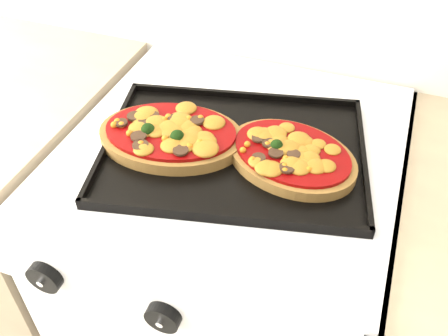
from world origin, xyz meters
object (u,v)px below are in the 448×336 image
at_px(baking_tray, 234,149).
at_px(pizza_right, 292,155).
at_px(stove, 231,289).
at_px(pizza_left, 171,134).

xyz_separation_m(baking_tray, pizza_right, (0.10, 0.00, 0.01)).
distance_m(stove, baking_tray, 0.47).
relative_size(stove, pizza_left, 3.58).
xyz_separation_m(baking_tray, pizza_left, (-0.11, -0.02, 0.02)).
bearing_deg(pizza_left, pizza_right, 5.50).
distance_m(baking_tray, pizza_left, 0.11).
distance_m(pizza_left, pizza_right, 0.21).
bearing_deg(baking_tray, pizza_right, -10.87).
xyz_separation_m(stove, baking_tray, (0.01, -0.03, 0.47)).
bearing_deg(stove, pizza_left, -155.64).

